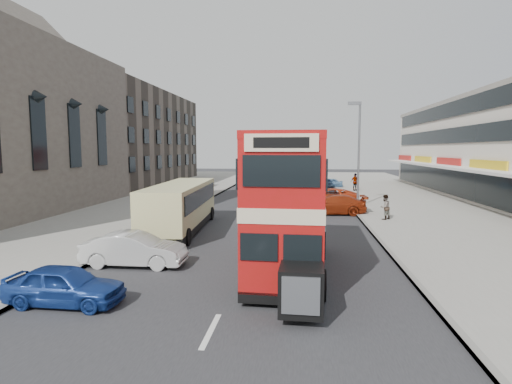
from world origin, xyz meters
The scene contains 19 objects.
ground centered at (0.00, 0.00, 0.00)m, with size 160.00×160.00×0.00m, color #28282B.
road_surface centered at (0.00, 20.00, 0.01)m, with size 12.00×90.00×0.01m, color #28282B.
pavement_right centered at (12.00, 20.00, 0.07)m, with size 12.00×90.00×0.15m, color gray.
pavement_left centered at (-12.00, 20.00, 0.07)m, with size 12.00×90.00×0.15m, color gray.
kerb_left centered at (-6.10, 20.00, 0.07)m, with size 0.20×90.00×0.16m, color gray.
kerb_right centered at (6.10, 20.00, 0.07)m, with size 0.20×90.00×0.16m, color gray.
brick_terrace centered at (-22.00, 38.00, 6.00)m, with size 14.00×28.00×12.00m, color #66594C.
street_lamp centered at (6.52, 18.00, 4.78)m, with size 1.00×0.20×8.12m.
bus_main centered at (1.79, 1.22, 2.58)m, with size 2.68×8.97×4.90m.
bus_second centered at (2.60, 29.83, 2.44)m, with size 2.88×8.49×4.64m.
coach centered at (-4.44, 8.19, 1.45)m, with size 2.90×9.38×2.45m.
car_left_near centered at (-4.64, -2.76, 0.59)m, with size 1.39×3.46×1.18m, color navy.
car_left_front centered at (-4.22, 1.27, 0.66)m, with size 1.39×4.00×1.32m, color silver.
car_right_a centered at (4.42, 14.85, 0.69)m, with size 1.92×4.72×1.37m, color maroon.
car_right_b centered at (4.62, 20.19, 0.66)m, with size 2.18×4.74×1.32m, color red.
car_right_c centered at (5.42, 34.45, 0.59)m, with size 1.39×3.45×1.18m, color #5D8EBA.
pedestrian_near centered at (7.49, 12.25, 0.94)m, with size 0.58×0.40×1.59m, color gray.
pedestrian_far centered at (7.99, 30.27, 1.07)m, with size 1.08×0.45×1.84m, color gray.
cyclist centered at (3.83, 20.26, 0.72)m, with size 0.82×1.98×2.17m.
Camera 1 is at (2.20, -13.52, 4.55)m, focal length 28.28 mm.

